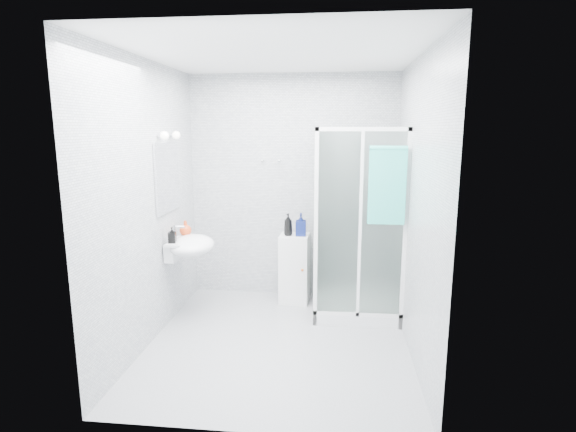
# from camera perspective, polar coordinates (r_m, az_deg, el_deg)

# --- Properties ---
(room) EXTENTS (2.40, 2.60, 2.60)m
(room) POSITION_cam_1_polar(r_m,az_deg,el_deg) (3.99, -1.26, 1.17)
(room) COLOR silver
(room) RESTS_ON ground
(shower_enclosure) EXTENTS (0.90, 0.95, 2.00)m
(shower_enclosure) POSITION_cam_1_polar(r_m,az_deg,el_deg) (4.92, 7.78, -7.28)
(shower_enclosure) COLOR white
(shower_enclosure) RESTS_ON ground
(wall_basin) EXTENTS (0.46, 0.56, 0.35)m
(wall_basin) POSITION_cam_1_polar(r_m,az_deg,el_deg) (4.75, -12.40, -3.70)
(wall_basin) COLOR white
(wall_basin) RESTS_ON ground
(mirror) EXTENTS (0.02, 0.60, 0.70)m
(mirror) POSITION_cam_1_polar(r_m,az_deg,el_deg) (4.70, -15.07, 4.74)
(mirror) COLOR white
(mirror) RESTS_ON room
(vanity_lights) EXTENTS (0.10, 0.40, 0.08)m
(vanity_lights) POSITION_cam_1_polar(r_m,az_deg,el_deg) (4.65, -14.75, 9.89)
(vanity_lights) COLOR silver
(vanity_lights) RESTS_ON room
(wall_hooks) EXTENTS (0.23, 0.06, 0.03)m
(wall_hooks) POSITION_cam_1_polar(r_m,az_deg,el_deg) (5.23, -2.21, 7.03)
(wall_hooks) COLOR silver
(wall_hooks) RESTS_ON room
(storage_cabinet) EXTENTS (0.34, 0.36, 0.79)m
(storage_cabinet) POSITION_cam_1_polar(r_m,az_deg,el_deg) (5.22, 0.82, -6.68)
(storage_cabinet) COLOR white
(storage_cabinet) RESTS_ON ground
(hand_towel) EXTENTS (0.35, 0.05, 0.74)m
(hand_towel) POSITION_cam_1_polar(r_m,az_deg,el_deg) (4.32, 12.48, 4.02)
(hand_towel) COLOR #31BAA8
(hand_towel) RESTS_ON shower_enclosure
(shampoo_bottle_a) EXTENTS (0.12, 0.12, 0.25)m
(shampoo_bottle_a) POSITION_cam_1_polar(r_m,az_deg,el_deg) (5.06, 0.02, -1.09)
(shampoo_bottle_a) COLOR black
(shampoo_bottle_a) RESTS_ON storage_cabinet
(shampoo_bottle_b) EXTENTS (0.12, 0.12, 0.26)m
(shampoo_bottle_b) POSITION_cam_1_polar(r_m,az_deg,el_deg) (5.06, 1.65, -1.09)
(shampoo_bottle_b) COLOR #0D1853
(shampoo_bottle_b) RESTS_ON storage_cabinet
(soap_dispenser_orange) EXTENTS (0.17, 0.17, 0.16)m
(soap_dispenser_orange) POSITION_cam_1_polar(r_m,az_deg,el_deg) (4.91, -12.89, -1.49)
(soap_dispenser_orange) COLOR #C63E17
(soap_dispenser_orange) RESTS_ON wall_basin
(soap_dispenser_black) EXTENTS (0.08, 0.08, 0.16)m
(soap_dispenser_black) POSITION_cam_1_polar(r_m,az_deg,el_deg) (4.62, -14.51, -2.35)
(soap_dispenser_black) COLOR black
(soap_dispenser_black) RESTS_ON wall_basin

